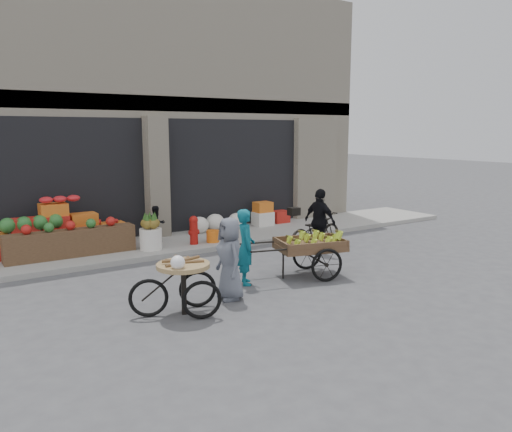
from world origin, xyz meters
TOP-DOWN VIEW (x-y plane):
  - ground at (0.00, 0.00)m, footprint 80.00×80.00m
  - sidewalk at (0.00, 4.10)m, footprint 18.00×2.20m
  - building at (0.00, 8.03)m, footprint 14.00×6.45m
  - fruit_display at (-2.48, 4.38)m, footprint 3.10×1.12m
  - pineapple_bin at (-0.75, 3.60)m, footprint 0.52×0.52m
  - fire_hydrant at (0.35, 3.55)m, footprint 0.22×0.22m
  - orange_bucket at (0.85, 3.50)m, footprint 0.32×0.32m
  - right_bay_goods at (2.61, 4.70)m, footprint 3.35×0.60m
  - seated_person at (-0.35, 4.20)m, footprint 0.51×0.43m
  - banana_cart at (1.22, 0.16)m, footprint 2.37×1.41m
  - vendor_woman at (-0.09, 0.41)m, footprint 0.53×0.62m
  - tricycle_cart at (-1.77, -0.42)m, footprint 1.45×1.08m
  - vendor_grey at (-0.78, -0.17)m, footprint 0.53×0.75m
  - bicycle at (2.87, 1.91)m, footprint 1.78×0.83m
  - cyclist at (2.67, 1.51)m, footprint 0.50×0.95m

SIDE VIEW (x-z plane):
  - ground at x=0.00m, z-range 0.00..0.00m
  - sidewalk at x=0.00m, z-range 0.00..0.12m
  - orange_bucket at x=0.85m, z-range 0.12..0.42m
  - pineapple_bin at x=-0.75m, z-range 0.12..0.62m
  - right_bay_goods at x=2.61m, z-range 0.06..0.76m
  - bicycle at x=2.87m, z-range 0.00..0.90m
  - fire_hydrant at x=0.35m, z-range 0.15..0.86m
  - tricycle_cart at x=-1.77m, z-range 0.09..1.04m
  - seated_person at x=-0.35m, z-range 0.12..1.05m
  - fruit_display at x=-2.48m, z-range 0.05..1.29m
  - banana_cart at x=1.22m, z-range 0.21..1.14m
  - vendor_grey at x=-0.78m, z-range 0.00..1.44m
  - vendor_woman at x=-0.09m, z-range 0.00..1.45m
  - cyclist at x=2.67m, z-range 0.00..1.55m
  - building at x=0.00m, z-range -0.13..6.87m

